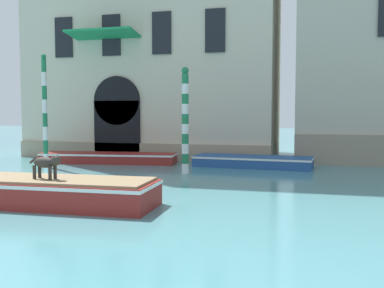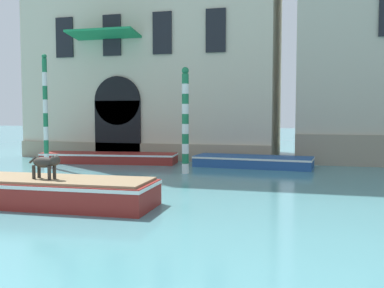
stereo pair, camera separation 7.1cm
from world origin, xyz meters
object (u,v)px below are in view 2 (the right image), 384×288
mooring_pole_1 (185,120)px  boat_moored_far (253,161)px  dog_on_deck (46,163)px  boat_foreground (25,190)px  mooring_pole_0 (45,110)px  boat_moored_near_palazzo (109,158)px

mooring_pole_1 → boat_moored_far: bearing=49.1°
dog_on_deck → boat_foreground: bearing=175.1°
dog_on_deck → mooring_pole_0: (-4.50, 6.98, 1.28)m
boat_moored_near_palazzo → mooring_pole_1: bearing=-35.9°
dog_on_deck → boat_moored_far: 9.95m
boat_moored_near_palazzo → boat_moored_far: boat_moored_near_palazzo is taller
mooring_pole_0 → mooring_pole_1: (6.15, -0.41, -0.36)m
boat_moored_near_palazzo → mooring_pole_1: size_ratio=1.57×
dog_on_deck → mooring_pole_0: 8.40m
boat_moored_near_palazzo → mooring_pole_1: 5.17m
dog_on_deck → boat_moored_near_palazzo: (-2.59, 8.96, -0.83)m
boat_foreground → mooring_pole_0: 8.04m
boat_moored_near_palazzo → boat_foreground: bearing=-84.6°
boat_moored_near_palazzo → boat_moored_far: (6.45, 0.17, -0.00)m
boat_moored_near_palazzo → boat_moored_far: size_ratio=1.25×
boat_foreground → mooring_pole_1: 7.03m
boat_moored_far → mooring_pole_0: size_ratio=1.06×
boat_foreground → mooring_pole_0: (-3.77, 6.82, 1.99)m
boat_foreground → dog_on_deck: dog_on_deck is taller
boat_moored_near_palazzo → dog_on_deck: bearing=-80.4°
boat_moored_far → mooring_pole_1: (-2.22, -2.56, 1.76)m
dog_on_deck → boat_moored_far: (3.87, 9.13, -0.84)m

